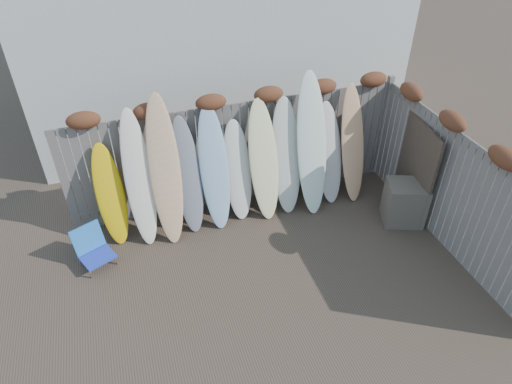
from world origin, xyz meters
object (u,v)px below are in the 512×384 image
object	(u,v)px
beach_chair	(93,247)
lattice_panel	(416,170)
wooden_crate	(405,203)
surfboard_0	(110,195)

from	to	relation	value
beach_chair	lattice_panel	world-z (taller)	lattice_panel
wooden_crate	surfboard_0	xyz separation A→B (m)	(-4.91, 1.18, 0.47)
lattice_panel	surfboard_0	size ratio (longest dim) A/B	0.99
wooden_crate	surfboard_0	bearing A→B (deg)	166.44
beach_chair	surfboard_0	distance (m)	0.89
lattice_panel	surfboard_0	bearing A→B (deg)	177.86
beach_chair	lattice_panel	size ratio (longest dim) A/B	0.38
wooden_crate	lattice_panel	xyz separation A→B (m)	(0.26, 0.23, 0.49)
surfboard_0	lattice_panel	bearing A→B (deg)	-13.96
surfboard_0	wooden_crate	bearing A→B (deg)	-17.02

